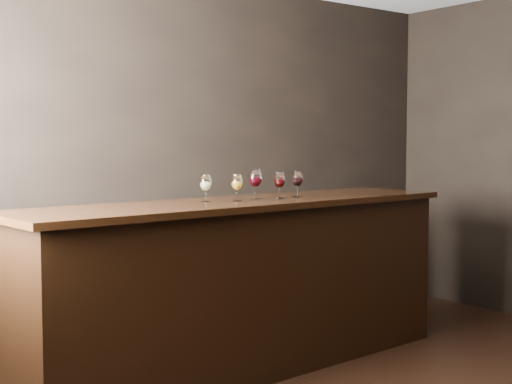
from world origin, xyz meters
TOP-DOWN VIEW (x-y plane):
  - room_shell at (-0.23, 0.11)m, footprint 5.02×4.52m
  - bar_counter at (-0.29, 1.19)m, footprint 3.17×0.89m
  - bar_top at (-0.29, 1.19)m, footprint 3.28×0.97m
  - back_bar_shelf at (0.02, 2.03)m, footprint 2.77×0.40m
  - glass_white at (-0.57, 1.23)m, footprint 0.07×0.07m
  - glass_amber at (-0.38, 1.16)m, footprint 0.07×0.07m
  - glass_red_a at (-0.19, 1.21)m, footprint 0.09×0.09m
  - glass_red_b at (-0.01, 1.18)m, footprint 0.08×0.08m
  - glass_red_c at (0.16, 1.19)m, footprint 0.08×0.08m

SIDE VIEW (x-z plane):
  - back_bar_shelf at x=0.02m, z-range 0.00..1.00m
  - bar_counter at x=-0.29m, z-range 0.00..1.10m
  - bar_top at x=-0.29m, z-range 1.10..1.14m
  - glass_amber at x=-0.38m, z-range 1.17..1.34m
  - glass_white at x=-0.57m, z-range 1.17..1.35m
  - glass_red_b at x=-0.01m, z-range 1.17..1.35m
  - glass_red_c at x=0.16m, z-range 1.17..1.35m
  - glass_red_a at x=-0.19m, z-range 1.17..1.38m
  - room_shell at x=-0.23m, z-range 0.40..3.21m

